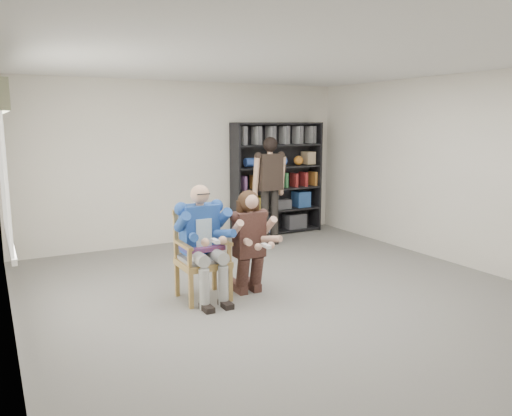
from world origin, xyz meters
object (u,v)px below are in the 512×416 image
kneeling_woman (250,244)px  bookshelf (277,179)px  armchair (203,255)px  standing_man (270,192)px  seated_man (203,242)px

kneeling_woman → bookshelf: (2.05, 2.82, 0.41)m
armchair → standing_man: bearing=43.8°
kneeling_woman → seated_man: bearing=168.4°
seated_man → kneeling_woman: (0.58, -0.12, -0.06)m
kneeling_woman → standing_man: standing_man is taller
armchair → seated_man: size_ratio=0.77×
seated_man → bookshelf: bookshelf is taller
armchair → kneeling_woman: size_ratio=0.84×
bookshelf → standing_man: 0.96m
armchair → bookshelf: bearing=45.8°
kneeling_woman → standing_man: size_ratio=0.69×
seated_man → kneeling_woman: 0.60m
armchair → seated_man: bearing=0.0°
standing_man → armchair: bearing=-136.0°
armchair → standing_man: 2.85m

